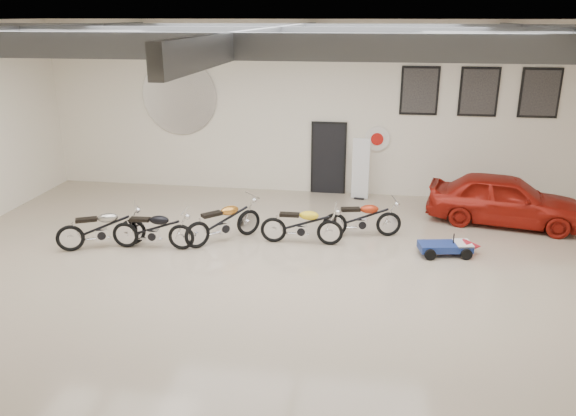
# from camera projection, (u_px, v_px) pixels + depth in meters

# --- Properties ---
(floor) EXTENTS (16.00, 12.00, 0.01)m
(floor) POSITION_uv_depth(u_px,v_px,m) (279.00, 277.00, 11.52)
(floor) COLOR tan
(floor) RESTS_ON ground
(ceiling) EXTENTS (16.00, 12.00, 0.01)m
(ceiling) POSITION_uv_depth(u_px,v_px,m) (278.00, 21.00, 9.89)
(ceiling) COLOR slate
(ceiling) RESTS_ON back_wall
(back_wall) EXTENTS (16.00, 0.02, 5.00)m
(back_wall) POSITION_uv_depth(u_px,v_px,m) (313.00, 109.00, 16.31)
(back_wall) COLOR white
(back_wall) RESTS_ON floor
(ceiling_beams) EXTENTS (15.80, 11.80, 0.32)m
(ceiling_beams) POSITION_uv_depth(u_px,v_px,m) (278.00, 36.00, 9.97)
(ceiling_beams) COLOR slate
(ceiling_beams) RESTS_ON ceiling
(door) EXTENTS (0.92, 0.08, 2.10)m
(door) POSITION_uv_depth(u_px,v_px,m) (328.00, 159.00, 16.67)
(door) COLOR black
(door) RESTS_ON back_wall
(logo_plaque) EXTENTS (2.30, 0.06, 1.16)m
(logo_plaque) POSITION_uv_depth(u_px,v_px,m) (179.00, 96.00, 16.74)
(logo_plaque) COLOR silver
(logo_plaque) RESTS_ON back_wall
(poster_left) EXTENTS (1.05, 0.08, 1.35)m
(poster_left) POSITION_uv_depth(u_px,v_px,m) (420.00, 91.00, 15.66)
(poster_left) COLOR black
(poster_left) RESTS_ON back_wall
(poster_mid) EXTENTS (1.05, 0.08, 1.35)m
(poster_mid) POSITION_uv_depth(u_px,v_px,m) (479.00, 92.00, 15.43)
(poster_mid) COLOR black
(poster_mid) RESTS_ON back_wall
(poster_right) EXTENTS (1.05, 0.08, 1.35)m
(poster_right) POSITION_uv_depth(u_px,v_px,m) (540.00, 93.00, 15.20)
(poster_right) COLOR black
(poster_right) RESTS_ON back_wall
(oil_sign) EXTENTS (0.72, 0.10, 0.72)m
(oil_sign) POSITION_uv_depth(u_px,v_px,m) (377.00, 139.00, 16.26)
(oil_sign) COLOR white
(oil_sign) RESTS_ON back_wall
(banner_stand) EXTENTS (0.52, 0.26, 1.83)m
(banner_stand) POSITION_uv_depth(u_px,v_px,m) (361.00, 169.00, 16.16)
(banner_stand) COLOR white
(banner_stand) RESTS_ON floor
(motorcycle_silver) EXTENTS (2.01, 1.38, 1.01)m
(motorcycle_silver) POSITION_uv_depth(u_px,v_px,m) (101.00, 227.00, 12.82)
(motorcycle_silver) COLOR silver
(motorcycle_silver) RESTS_ON floor
(motorcycle_black) EXTENTS (1.91, 0.68, 0.98)m
(motorcycle_black) POSITION_uv_depth(u_px,v_px,m) (153.00, 229.00, 12.79)
(motorcycle_black) COLOR silver
(motorcycle_black) RESTS_ON floor
(motorcycle_gold) EXTENTS (1.84, 1.84, 1.03)m
(motorcycle_gold) POSITION_uv_depth(u_px,v_px,m) (223.00, 221.00, 13.20)
(motorcycle_gold) COLOR silver
(motorcycle_gold) RESTS_ON floor
(motorcycle_yellow) EXTENTS (1.92, 0.64, 0.99)m
(motorcycle_yellow) POSITION_uv_depth(u_px,v_px,m) (302.00, 224.00, 13.07)
(motorcycle_yellow) COLOR silver
(motorcycle_yellow) RESTS_ON floor
(motorcycle_red) EXTENTS (1.96, 0.96, 0.98)m
(motorcycle_red) POSITION_uv_depth(u_px,v_px,m) (362.00, 217.00, 13.49)
(motorcycle_red) COLOR silver
(motorcycle_red) RESTS_ON floor
(go_kart) EXTENTS (1.52, 0.88, 0.52)m
(go_kart) POSITION_uv_depth(u_px,v_px,m) (451.00, 244.00, 12.53)
(go_kart) COLOR navy
(go_kart) RESTS_ON floor
(vintage_car) EXTENTS (2.27, 4.05, 1.30)m
(vintage_car) POSITION_uv_depth(u_px,v_px,m) (505.00, 199.00, 14.31)
(vintage_car) COLOR #9B180E
(vintage_car) RESTS_ON floor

